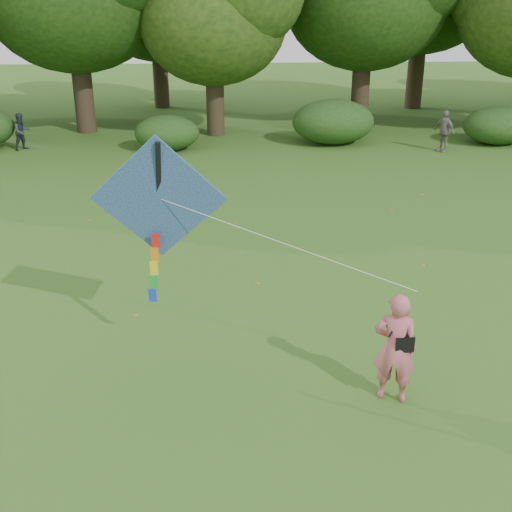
{
  "coord_description": "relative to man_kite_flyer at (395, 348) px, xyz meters",
  "views": [
    {
      "loc": [
        -1.91,
        -9.23,
        6.23
      ],
      "look_at": [
        -1.24,
        2.0,
        1.5
      ],
      "focal_mm": 45.0,
      "sensor_mm": 36.0,
      "label": 1
    }
  ],
  "objects": [
    {
      "name": "crossbody_bag",
      "position": [
        0.12,
        -0.03,
        0.12
      ],
      "size": [
        0.43,
        0.2,
        0.73
      ],
      "color": "black",
      "rests_on": "ground"
    },
    {
      "name": "bystander_left",
      "position": [
        -10.77,
        18.11,
        -0.2
      ],
      "size": [
        0.92,
        0.92,
        1.5
      ],
      "primitive_type": "imported",
      "rotation": [
        0.0,
        0.0,
        0.77
      ],
      "color": "#282C36",
      "rests_on": "ground"
    },
    {
      "name": "man_kite_flyer",
      "position": [
        0.0,
        0.0,
        0.0
      ],
      "size": [
        0.8,
        0.65,
        1.89
      ],
      "primitive_type": "imported",
      "rotation": [
        0.0,
        0.0,
        2.82
      ],
      "color": "#C45C6B",
      "rests_on": "ground"
    },
    {
      "name": "tree_line",
      "position": [
        0.85,
        23.45,
        4.66
      ],
      "size": [
        54.7,
        15.3,
        9.48
      ],
      "color": "#3A2D1E",
      "rests_on": "ground"
    },
    {
      "name": "bystander_right",
      "position": [
        6.45,
        16.79,
        -0.11
      ],
      "size": [
        0.89,
        1.04,
        1.67
      ],
      "primitive_type": "imported",
      "rotation": [
        0.0,
        0.0,
        -0.97
      ],
      "color": "gray",
      "rests_on": "ground"
    },
    {
      "name": "flying_kite",
      "position": [
        -3.73,
        1.64,
        1.98
      ],
      "size": [
        5.14,
        2.07,
        3.06
      ],
      "color": "#2731AA",
      "rests_on": "ground"
    },
    {
      "name": "shrub_band",
      "position": [
        -1.54,
        18.17,
        -0.09
      ],
      "size": [
        39.15,
        3.22,
        1.88
      ],
      "color": "#264919",
      "rests_on": "ground"
    },
    {
      "name": "ground",
      "position": [
        -0.82,
        0.57,
        -0.95
      ],
      "size": [
        100.0,
        100.0,
        0.0
      ],
      "primitive_type": "plane",
      "color": "#265114",
      "rests_on": "ground"
    },
    {
      "name": "fallen_leaves",
      "position": [
        -1.98,
        5.41,
        -0.94
      ],
      "size": [
        10.64,
        13.88,
        0.01
      ],
      "color": "olive",
      "rests_on": "ground"
    }
  ]
}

